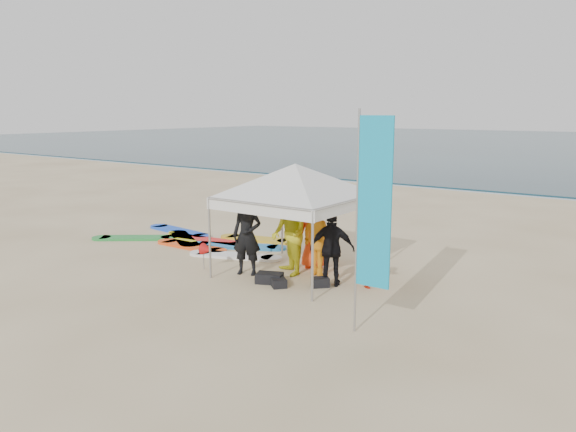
# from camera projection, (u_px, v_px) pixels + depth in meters

# --- Properties ---
(ground) EXTENTS (120.00, 120.00, 0.00)m
(ground) POSITION_uv_depth(u_px,v_px,m) (200.00, 288.00, 11.88)
(ground) COLOR beige
(ground) RESTS_ON ground
(shoreline_foam) EXTENTS (160.00, 1.20, 0.01)m
(shoreline_foam) POSITION_uv_depth(u_px,v_px,m) (473.00, 190.00, 26.43)
(shoreline_foam) COLOR silver
(shoreline_foam) RESTS_ON ground
(person_black_a) EXTENTS (0.78, 0.64, 1.83)m
(person_black_a) POSITION_uv_depth(u_px,v_px,m) (247.00, 235.00, 12.71)
(person_black_a) COLOR black
(person_black_a) RESTS_ON ground
(person_yellow) EXTENTS (1.18, 1.12, 1.91)m
(person_yellow) POSITION_uv_depth(u_px,v_px,m) (289.00, 233.00, 12.70)
(person_yellow) COLOR yellow
(person_yellow) RESTS_ON ground
(person_orange_a) EXTENTS (1.38, 1.08, 1.88)m
(person_orange_a) POSITION_uv_depth(u_px,v_px,m) (320.00, 235.00, 12.59)
(person_orange_a) COLOR orange
(person_orange_a) RESTS_ON ground
(person_black_b) EXTENTS (1.03, 0.75, 1.63)m
(person_black_b) POSITION_uv_depth(u_px,v_px,m) (332.00, 249.00, 11.88)
(person_black_b) COLOR black
(person_black_b) RESTS_ON ground
(person_orange_b) EXTENTS (0.92, 0.83, 1.59)m
(person_orange_b) POSITION_uv_depth(u_px,v_px,m) (314.00, 235.00, 13.29)
(person_orange_b) COLOR #FA4116
(person_orange_b) RESTS_ON ground
(person_seated) EXTENTS (0.41, 0.86, 0.90)m
(person_seated) POSITION_uv_depth(u_px,v_px,m) (371.00, 266.00, 11.88)
(person_seated) COLOR red
(person_seated) RESTS_ON ground
(canopy_tent) EXTENTS (3.85, 3.85, 2.90)m
(canopy_tent) POSITION_uv_depth(u_px,v_px,m) (295.00, 164.00, 12.44)
(canopy_tent) COLOR #A5A5A8
(canopy_tent) RESTS_ON ground
(feather_flag) EXTENTS (0.63, 0.04, 3.73)m
(feather_flag) POSITION_uv_depth(u_px,v_px,m) (373.00, 206.00, 8.98)
(feather_flag) COLOR #A5A5A8
(feather_flag) RESTS_ON ground
(marker_pennant) EXTENTS (0.28, 0.28, 0.64)m
(marker_pennant) POSITION_uv_depth(u_px,v_px,m) (207.00, 250.00, 13.11)
(marker_pennant) COLOR #A5A5A8
(marker_pennant) RESTS_ON ground
(gear_pile) EXTENTS (1.67, 0.97, 0.22)m
(gear_pile) POSITION_uv_depth(u_px,v_px,m) (279.00, 279.00, 12.14)
(gear_pile) COLOR black
(gear_pile) RESTS_ON ground
(surfboard_spread) EXTENTS (5.68, 3.25, 0.07)m
(surfboard_spread) POSITION_uv_depth(u_px,v_px,m) (202.00, 242.00, 15.93)
(surfboard_spread) COLOR yellow
(surfboard_spread) RESTS_ON ground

